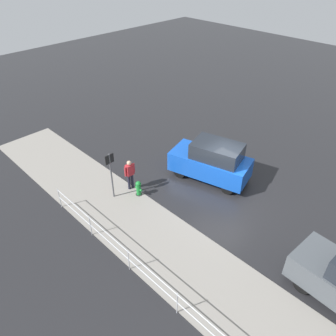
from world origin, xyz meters
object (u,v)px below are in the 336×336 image
object	(u,v)px
fire_hydrant	(139,188)
pedestrian	(130,173)
sign_post	(111,170)
moving_hatchback	(212,161)

from	to	relation	value
fire_hydrant	pedestrian	bearing A→B (deg)	-4.89
fire_hydrant	sign_post	size ratio (longest dim) A/B	0.33
moving_hatchback	sign_post	bearing A→B (deg)	62.69
moving_hatchback	pedestrian	xyz separation A→B (m)	(2.18, 3.41, -0.07)
fire_hydrant	pedestrian	distance (m)	0.85
pedestrian	moving_hatchback	bearing A→B (deg)	-122.57
pedestrian	sign_post	bearing A→B (deg)	84.90
fire_hydrant	moving_hatchback	bearing A→B (deg)	-113.86
fire_hydrant	sign_post	world-z (taller)	sign_post
moving_hatchback	fire_hydrant	distance (m)	3.84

